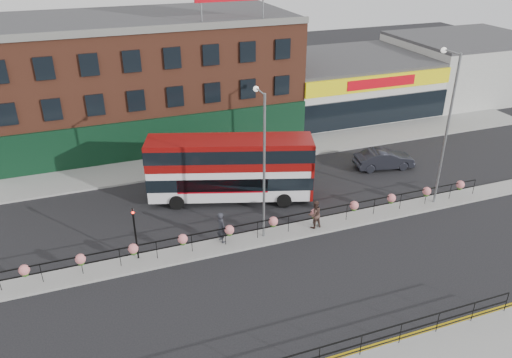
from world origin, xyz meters
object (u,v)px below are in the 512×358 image
object	(u,v)px
lamp_column_east	(446,117)
pedestrian_a	(221,227)
lamp_column_west	(263,154)
double_decker_bus	(231,163)
car	(384,159)
pedestrian_b	(315,214)

from	to	relation	value
lamp_column_east	pedestrian_a	bearing A→B (deg)	179.40
lamp_column_west	double_decker_bus	bearing A→B (deg)	93.82
pedestrian_a	car	bearing A→B (deg)	-84.11
lamp_column_west	pedestrian_a	bearing A→B (deg)	177.54
pedestrian_a	lamp_column_east	xyz separation A→B (m)	(14.86, -0.16, 4.99)
pedestrian_a	lamp_column_west	bearing A→B (deg)	-107.38
double_decker_bus	car	bearing A→B (deg)	3.06
car	double_decker_bus	bearing A→B (deg)	102.67
lamp_column_west	lamp_column_east	distance (m)	12.34
car	lamp_column_west	xyz separation A→B (m)	(-12.27, -5.73, 4.67)
pedestrian_a	lamp_column_west	distance (m)	4.99
car	pedestrian_a	world-z (taller)	pedestrian_a
double_decker_bus	pedestrian_a	world-z (taller)	double_decker_bus
lamp_column_west	pedestrian_b	bearing A→B (deg)	-6.67
pedestrian_a	lamp_column_east	bearing A→B (deg)	-105.52
pedestrian_b	lamp_column_west	xyz separation A→B (m)	(-3.28, 0.38, 4.35)
double_decker_bus	lamp_column_west	distance (m)	5.74
lamp_column_east	pedestrian_b	bearing A→B (deg)	-177.87
car	pedestrian_b	bearing A→B (deg)	133.87
pedestrian_b	lamp_column_east	bearing A→B (deg)	176.44
double_decker_bus	lamp_column_west	xyz separation A→B (m)	(0.34, -5.06, 2.69)
pedestrian_a	pedestrian_b	distance (m)	5.84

